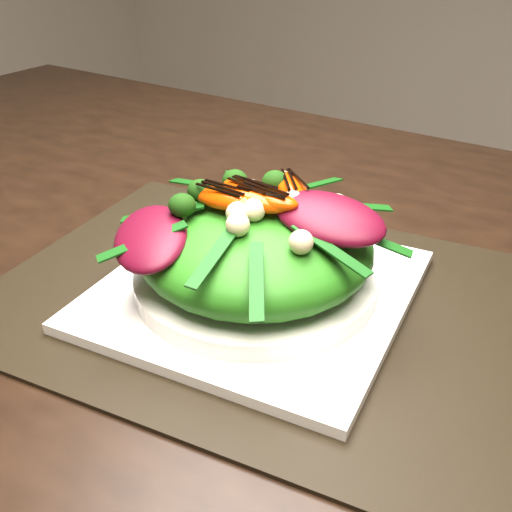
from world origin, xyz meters
The scene contains 10 objects.
dining_table centered at (0.00, 0.00, 0.73)m, with size 1.60×0.90×0.75m, color black.
placemat centered at (0.18, -0.11, 0.75)m, with size 0.50×0.38×0.00m, color black.
plate_base centered at (0.18, -0.11, 0.76)m, with size 0.28×0.28×0.01m, color white.
salad_bowl centered at (0.18, -0.11, 0.77)m, with size 0.23×0.23×0.02m, color silver.
lettuce_mound centered at (0.18, -0.11, 0.81)m, with size 0.22×0.22×0.07m, color #276A13.
radicchio_leaf centered at (0.24, -0.09, 0.85)m, with size 0.10×0.06×0.02m, color #420715.
orange_segment centered at (0.17, -0.09, 0.85)m, with size 0.07×0.03×0.02m, color red.
broccoli_floret centered at (0.11, -0.07, 0.85)m, with size 0.03×0.03×0.03m, color #0C3409.
macadamia_nut centered at (0.20, -0.16, 0.85)m, with size 0.02×0.02×0.02m, color #CAB28E.
balsamic_drizzle centered at (0.17, -0.09, 0.86)m, with size 0.04×0.00×0.00m, color black.
Camera 1 is at (0.44, -0.51, 1.08)m, focal length 42.00 mm.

